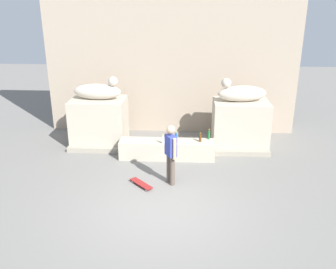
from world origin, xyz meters
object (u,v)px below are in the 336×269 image
skater (171,152)px  bottle_blue (176,137)px  bottle_green (209,135)px  statue_reclining_left (98,91)px  statue_reclining_right (241,93)px  skateboard (141,184)px  bottle_brown (200,138)px  bottle_clear (163,140)px

skater → bottle_blue: skater is taller
bottle_green → bottle_blue: bottle_green is taller
statue_reclining_left → skater: statue_reclining_left is taller
statue_reclining_right → skateboard: size_ratio=2.31×
bottle_brown → bottle_blue: bearing=179.9°
bottle_brown → bottle_clear: bearing=-169.1°
skater → bottle_green: 2.22m
bottle_green → bottle_blue: size_ratio=1.07×
statue_reclining_left → skater: 3.93m
bottle_blue → statue_reclining_left: bearing=156.4°
bottle_clear → bottle_brown: bearing=10.9°
statue_reclining_right → skater: size_ratio=1.00×
statue_reclining_left → bottle_clear: size_ratio=5.66×
statue_reclining_right → bottle_brown: size_ratio=5.75×
statue_reclining_left → bottle_clear: statue_reclining_left is taller
bottle_clear → statue_reclining_left: bearing=148.6°
skater → bottle_green: bearing=-58.6°
statue_reclining_left → bottle_green: bearing=-11.1°
skateboard → bottle_clear: (0.48, 1.66, 0.63)m
bottle_clear → bottle_blue: size_ratio=0.93×
skater → bottle_clear: size_ratio=5.81×
skater → statue_reclining_left: bearing=13.4°
bottle_brown → statue_reclining_right: bearing=41.0°
skateboard → bottle_green: 2.91m
statue_reclining_right → skater: (-2.15, -2.83, -0.93)m
statue_reclining_left → bottle_green: (3.66, -0.92, -1.14)m
bottle_clear → bottle_blue: bottle_blue is taller
skater → bottle_clear: bearing=-16.7°
statue_reclining_left → skater: (2.55, -2.83, -0.93)m
skateboard → bottle_blue: size_ratio=2.33×
skater → bottle_blue: 1.70m
statue_reclining_left → statue_reclining_right: 4.71m
bottle_blue → skater: bearing=-92.7°
statue_reclining_left → skateboard: size_ratio=2.26×
skateboard → bottle_green: bottle_green is taller
statue_reclining_left → statue_reclining_right: same height
bottle_green → bottle_blue: 1.05m
statue_reclining_left → bottle_blue: (2.63, -1.15, -1.15)m
statue_reclining_left → bottle_brown: size_ratio=5.62×
skateboard → bottle_clear: 1.84m
statue_reclining_left → bottle_green: size_ratio=4.95×
bottle_brown → skater: bearing=-116.3°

